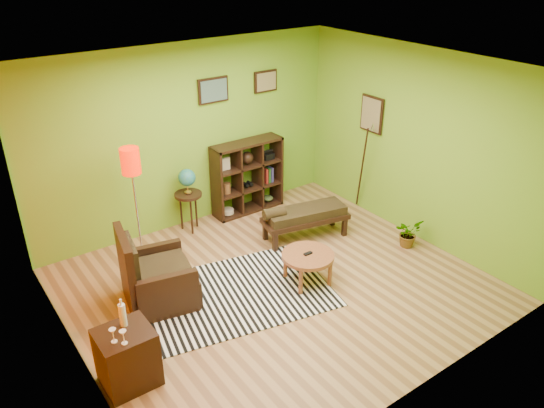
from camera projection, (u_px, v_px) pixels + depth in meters
ground at (276, 286)px, 6.93m from camera, size 5.00×5.00×0.00m
room_shell at (270, 159)px, 6.09m from camera, size 5.04×4.54×2.82m
zebra_rug at (233, 294)px, 6.76m from camera, size 2.72×2.06×0.01m
coffee_table at (308, 258)px, 6.86m from camera, size 0.68×0.68×0.44m
armchair at (155, 281)px, 6.50m from camera, size 0.98×0.97×1.01m
side_cabinet at (127, 357)px, 5.29m from camera, size 0.54×0.49×0.95m
floor_lamp at (132, 172)px, 6.81m from camera, size 0.26×0.26×1.71m
globe_table at (187, 185)px, 7.93m from camera, size 0.42×0.42×1.01m
cube_shelf at (248, 177)px, 8.61m from camera, size 1.20×0.35×1.20m
bench at (303, 215)px, 7.87m from camera, size 1.37×0.73×0.60m
potted_plant at (408, 236)px, 7.77m from camera, size 0.41×0.45×0.33m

